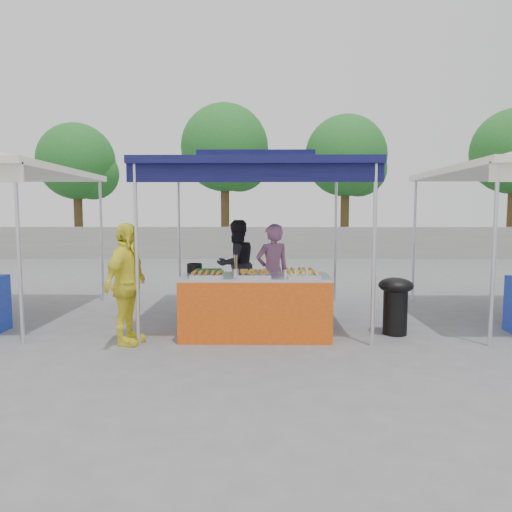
{
  "coord_description": "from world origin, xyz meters",
  "views": [
    {
      "loc": [
        0.08,
        -6.23,
        1.67
      ],
      "look_at": [
        0.0,
        0.6,
        1.05
      ],
      "focal_mm": 32.0,
      "sensor_mm": 36.0,
      "label": 1
    }
  ],
  "objects_px": {
    "customer_person": "(126,284)",
    "cooking_pot": "(194,268)",
    "vendor_table": "(255,306)",
    "vendor_woman": "(272,272)",
    "wok_burner": "(395,301)",
    "helper_man": "(236,264)"
  },
  "relations": [
    {
      "from": "vendor_table",
      "to": "vendor_woman",
      "type": "bearing_deg",
      "value": 75.72
    },
    {
      "from": "vendor_table",
      "to": "cooking_pot",
      "type": "bearing_deg",
      "value": 160.15
    },
    {
      "from": "cooking_pot",
      "to": "customer_person",
      "type": "distance_m",
      "value": 1.04
    },
    {
      "from": "vendor_table",
      "to": "vendor_woman",
      "type": "relative_size",
      "value": 1.31
    },
    {
      "from": "vendor_table",
      "to": "helper_man",
      "type": "xyz_separation_m",
      "value": [
        -0.36,
        1.93,
        0.36
      ]
    },
    {
      "from": "cooking_pot",
      "to": "wok_burner",
      "type": "xyz_separation_m",
      "value": [
        2.82,
        -0.16,
        -0.44
      ]
    },
    {
      "from": "customer_person",
      "to": "wok_burner",
      "type": "bearing_deg",
      "value": -69.43
    },
    {
      "from": "cooking_pot",
      "to": "helper_man",
      "type": "relative_size",
      "value": 0.14
    },
    {
      "from": "vendor_table",
      "to": "wok_burner",
      "type": "xyz_separation_m",
      "value": [
        1.95,
        0.16,
        0.05
      ]
    },
    {
      "from": "helper_man",
      "to": "wok_burner",
      "type": "bearing_deg",
      "value": 105.12
    },
    {
      "from": "cooking_pot",
      "to": "vendor_table",
      "type": "bearing_deg",
      "value": -19.85
    },
    {
      "from": "wok_burner",
      "to": "helper_man",
      "type": "distance_m",
      "value": 2.93
    },
    {
      "from": "helper_man",
      "to": "customer_person",
      "type": "distance_m",
      "value": 2.63
    },
    {
      "from": "vendor_table",
      "to": "customer_person",
      "type": "distance_m",
      "value": 1.73
    },
    {
      "from": "wok_burner",
      "to": "vendor_woman",
      "type": "relative_size",
      "value": 0.53
    },
    {
      "from": "vendor_woman",
      "to": "helper_man",
      "type": "bearing_deg",
      "value": -78.42
    },
    {
      "from": "wok_burner",
      "to": "vendor_woman",
      "type": "height_order",
      "value": "vendor_woman"
    },
    {
      "from": "customer_person",
      "to": "cooking_pot",
      "type": "bearing_deg",
      "value": -36.68
    },
    {
      "from": "vendor_table",
      "to": "vendor_woman",
      "type": "distance_m",
      "value": 1.09
    },
    {
      "from": "wok_burner",
      "to": "customer_person",
      "type": "relative_size",
      "value": 0.51
    },
    {
      "from": "cooking_pot",
      "to": "wok_burner",
      "type": "distance_m",
      "value": 2.86
    },
    {
      "from": "vendor_table",
      "to": "vendor_woman",
      "type": "height_order",
      "value": "vendor_woman"
    }
  ]
}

